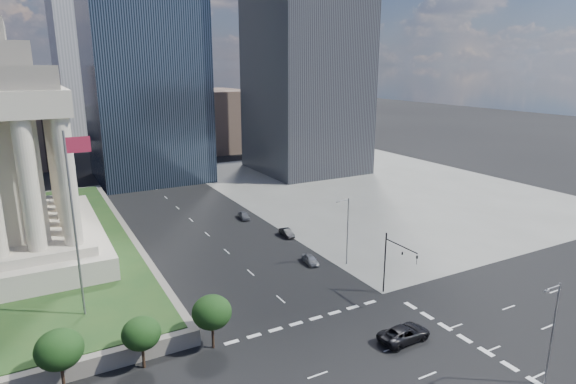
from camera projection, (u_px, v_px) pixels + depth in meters
ground at (140, 175)px, 127.47m from camera, size 500.00×500.00×0.00m
sidewalk_ne at (373, 187)px, 114.89m from camera, size 68.00×90.00×0.03m
flagpole at (75, 215)px, 49.53m from camera, size 2.52×0.24×20.00m
midrise_glass at (143, 57)px, 116.49m from camera, size 26.00×26.00×60.00m
building_filler_ne at (214, 119)px, 165.21m from camera, size 20.00×30.00×20.00m
building_filler_nw at (4, 117)px, 135.42m from camera, size 24.00×30.00×28.00m
traffic_signal_ne at (395, 258)px, 58.73m from camera, size 0.30×5.74×8.00m
street_lamp_south at (552, 329)px, 42.31m from camera, size 2.13×0.22×10.00m
street_lamp_north at (347, 228)px, 68.60m from camera, size 2.13×0.22×10.00m
pickup_truck at (404, 333)px, 50.50m from camera, size 6.03×2.97×1.65m
parked_sedan_near at (310, 259)px, 70.18m from camera, size 2.02×3.98×1.30m
parked_sedan_mid at (287, 233)px, 81.36m from camera, size 1.59×3.95×1.28m
parked_sedan_far at (244, 215)px, 90.59m from camera, size 2.18×4.19×1.36m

